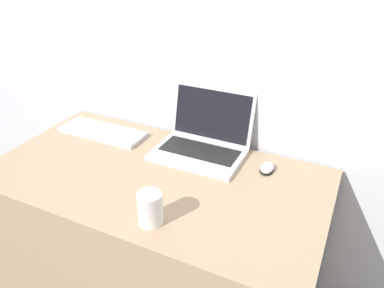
% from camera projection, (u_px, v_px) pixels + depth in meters
% --- Properties ---
extents(wall_back, '(7.00, 0.04, 2.50)m').
position_uv_depth(wall_back, '(197.00, 33.00, 1.57)').
color(wall_back, silver).
rests_on(wall_back, ground_plane).
extents(desk, '(1.35, 0.72, 0.78)m').
position_uv_depth(desk, '(159.00, 246.00, 1.68)').
color(desk, tan).
rests_on(desk, ground_plane).
extents(laptop, '(0.38, 0.31, 0.26)m').
position_uv_depth(laptop, '(203.00, 140.00, 1.63)').
color(laptop, silver).
rests_on(laptop, desk).
extents(drink_cup, '(0.08, 0.08, 0.12)m').
position_uv_depth(drink_cup, '(150.00, 208.00, 1.22)').
color(drink_cup, silver).
rests_on(drink_cup, desk).
extents(computer_mouse, '(0.05, 0.08, 0.03)m').
position_uv_depth(computer_mouse, '(267.00, 168.00, 1.51)').
color(computer_mouse, black).
rests_on(computer_mouse, desk).
extents(external_keyboard, '(0.42, 0.15, 0.02)m').
position_uv_depth(external_keyboard, '(103.00, 132.00, 1.79)').
color(external_keyboard, silver).
rests_on(external_keyboard, desk).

